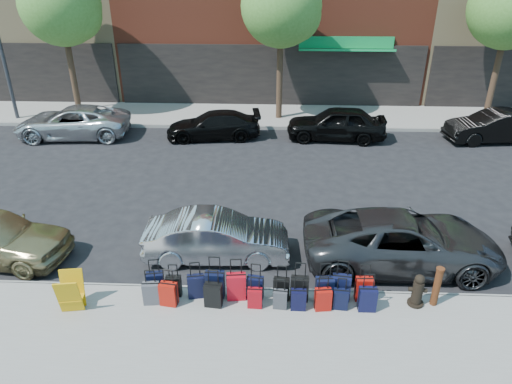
{
  "coord_description": "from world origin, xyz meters",
  "views": [
    {
      "loc": [
        0.35,
        -13.41,
        7.3
      ],
      "look_at": [
        -0.19,
        -1.5,
        1.31
      ],
      "focal_mm": 32.0,
      "sensor_mm": 36.0,
      "label": 1
    }
  ],
  "objects_px": {
    "display_rack": "(71,293)",
    "car_far_3": "(495,127)",
    "car_near_1": "(217,237)",
    "fire_hydrant": "(418,291)",
    "car_far_2": "(336,123)",
    "tree_center": "(284,8)",
    "car_far_0": "(72,122)",
    "car_near_2": "(402,240)",
    "streetlight": "(0,26)",
    "bollard": "(437,286)",
    "car_far_1": "(213,125)",
    "suitcase_front_5": "(255,287)",
    "tree_left": "(64,8)"
  },
  "relations": [
    {
      "from": "tree_center",
      "to": "streetlight",
      "type": "bearing_deg",
      "value": -177.02
    },
    {
      "from": "tree_center",
      "to": "fire_hydrant",
      "type": "distance_m",
      "value": 15.49
    },
    {
      "from": "car_near_1",
      "to": "car_far_1",
      "type": "distance_m",
      "value": 9.69
    },
    {
      "from": "display_rack",
      "to": "car_far_3",
      "type": "relative_size",
      "value": 0.22
    },
    {
      "from": "car_near_1",
      "to": "display_rack",
      "type": "bearing_deg",
      "value": 126.41
    },
    {
      "from": "car_far_0",
      "to": "car_near_1",
      "type": "bearing_deg",
      "value": 35.35
    },
    {
      "from": "fire_hydrant",
      "to": "display_rack",
      "type": "bearing_deg",
      "value": -169.89
    },
    {
      "from": "streetlight",
      "to": "car_near_1",
      "type": "height_order",
      "value": "streetlight"
    },
    {
      "from": "car_far_1",
      "to": "car_far_2",
      "type": "relative_size",
      "value": 0.96
    },
    {
      "from": "car_near_1",
      "to": "car_far_2",
      "type": "distance_m",
      "value": 10.6
    },
    {
      "from": "car_near_1",
      "to": "car_far_0",
      "type": "relative_size",
      "value": 0.76
    },
    {
      "from": "tree_left",
      "to": "car_far_0",
      "type": "bearing_deg",
      "value": -75.24
    },
    {
      "from": "car_far_1",
      "to": "car_far_2",
      "type": "xyz_separation_m",
      "value": [
        5.63,
        0.09,
        0.14
      ]
    },
    {
      "from": "streetlight",
      "to": "suitcase_front_5",
      "type": "bearing_deg",
      "value": -46.88
    },
    {
      "from": "tree_left",
      "to": "fire_hydrant",
      "type": "xyz_separation_m",
      "value": [
        13.56,
        -14.38,
        -4.88
      ]
    },
    {
      "from": "car_near_1",
      "to": "car_far_3",
      "type": "distance_m",
      "value": 15.01
    },
    {
      "from": "fire_hydrant",
      "to": "car_far_3",
      "type": "height_order",
      "value": "car_far_3"
    },
    {
      "from": "car_far_0",
      "to": "car_far_2",
      "type": "relative_size",
      "value": 1.15
    },
    {
      "from": "tree_left",
      "to": "bollard",
      "type": "xyz_separation_m",
      "value": [
        13.98,
        -14.36,
        -4.74
      ]
    },
    {
      "from": "car_near_2",
      "to": "car_far_3",
      "type": "distance_m",
      "value": 11.74
    },
    {
      "from": "fire_hydrant",
      "to": "car_far_1",
      "type": "height_order",
      "value": "car_far_1"
    },
    {
      "from": "tree_center",
      "to": "car_far_2",
      "type": "height_order",
      "value": "tree_center"
    },
    {
      "from": "car_near_1",
      "to": "car_far_0",
      "type": "bearing_deg",
      "value": 37.44
    },
    {
      "from": "tree_center",
      "to": "suitcase_front_5",
      "type": "height_order",
      "value": "tree_center"
    },
    {
      "from": "tree_left",
      "to": "car_far_2",
      "type": "distance_m",
      "value": 14.06
    },
    {
      "from": "streetlight",
      "to": "bollard",
      "type": "xyz_separation_m",
      "value": [
        16.92,
        -13.66,
        -3.99
      ]
    },
    {
      "from": "bollard",
      "to": "car_near_2",
      "type": "distance_m",
      "value": 1.88
    },
    {
      "from": "streetlight",
      "to": "car_near_2",
      "type": "height_order",
      "value": "streetlight"
    },
    {
      "from": "tree_left",
      "to": "bollard",
      "type": "distance_m",
      "value": 20.59
    },
    {
      "from": "suitcase_front_5",
      "to": "car_near_2",
      "type": "xyz_separation_m",
      "value": [
        3.81,
        1.78,
        0.28
      ]
    },
    {
      "from": "fire_hydrant",
      "to": "car_far_3",
      "type": "distance_m",
      "value": 13.36
    },
    {
      "from": "car_near_1",
      "to": "car_far_3",
      "type": "xyz_separation_m",
      "value": [
        11.43,
        9.73,
        0.06
      ]
    },
    {
      "from": "tree_center",
      "to": "car_far_3",
      "type": "distance_m",
      "value": 11.04
    },
    {
      "from": "car_far_0",
      "to": "display_rack",
      "type": "bearing_deg",
      "value": 17.75
    },
    {
      "from": "tree_center",
      "to": "car_far_0",
      "type": "height_order",
      "value": "tree_center"
    },
    {
      "from": "tree_center",
      "to": "display_rack",
      "type": "bearing_deg",
      "value": -108.07
    },
    {
      "from": "suitcase_front_5",
      "to": "bollard",
      "type": "relative_size",
      "value": 0.91
    },
    {
      "from": "fire_hydrant",
      "to": "car_far_0",
      "type": "relative_size",
      "value": 0.16
    },
    {
      "from": "tree_center",
      "to": "display_rack",
      "type": "relative_size",
      "value": 7.86
    },
    {
      "from": "tree_center",
      "to": "display_rack",
      "type": "distance_m",
      "value": 16.39
    },
    {
      "from": "car_far_3",
      "to": "display_rack",
      "type": "bearing_deg",
      "value": -56.74
    },
    {
      "from": "car_near_2",
      "to": "display_rack",
      "type": "bearing_deg",
      "value": 105.67
    },
    {
      "from": "fire_hydrant",
      "to": "car_far_1",
      "type": "distance_m",
      "value": 13.09
    },
    {
      "from": "car_far_3",
      "to": "tree_left",
      "type": "bearing_deg",
      "value": -104.55
    },
    {
      "from": "streetlight",
      "to": "car_far_3",
      "type": "height_order",
      "value": "streetlight"
    },
    {
      "from": "streetlight",
      "to": "car_far_3",
      "type": "xyz_separation_m",
      "value": [
        23.05,
        -2.04,
        -3.95
      ]
    },
    {
      "from": "bollard",
      "to": "car_far_3",
      "type": "height_order",
      "value": "car_far_3"
    },
    {
      "from": "suitcase_front_5",
      "to": "streetlight",
      "type": "bearing_deg",
      "value": 142.29
    },
    {
      "from": "tree_center",
      "to": "car_near_1",
      "type": "xyz_separation_m",
      "value": [
        -1.83,
        -12.47,
        -4.77
      ]
    },
    {
      "from": "car_far_1",
      "to": "car_far_2",
      "type": "height_order",
      "value": "car_far_2"
    }
  ]
}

